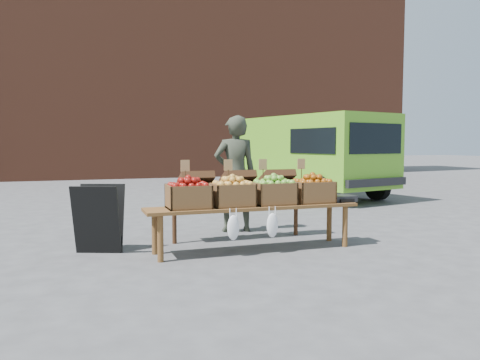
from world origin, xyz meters
name	(u,v)px	position (x,y,z in m)	size (l,w,h in m)	color
ground	(286,252)	(0.00, 0.00, 0.00)	(80.00, 80.00, 0.00)	#4B4B4D
brick_building	(135,56)	(0.00, 15.00, 5.00)	(24.00, 4.00, 10.00)	brown
delivery_van	(311,157)	(3.15, 5.32, 1.00)	(2.06, 4.48, 2.01)	#5DA722
vendor	(235,174)	(-0.16, 1.50, 0.88)	(0.64, 0.42, 1.76)	#32382C
chalkboard_sign	(99,218)	(-2.19, 0.71, 0.43)	(0.56, 0.31, 0.85)	black
back_table	(238,202)	(-0.31, 0.93, 0.52)	(2.10, 0.44, 1.04)	#3C2212
display_bench	(253,228)	(-0.36, 0.21, 0.28)	(2.70, 0.56, 0.57)	brown
crate_golden_apples	(189,197)	(-1.18, 0.21, 0.71)	(0.50, 0.40, 0.28)	#650700
crate_russet_pears	(232,195)	(-0.63, 0.21, 0.71)	(0.50, 0.40, 0.28)	gold
crate_red_apples	(274,193)	(-0.08, 0.21, 0.71)	(0.50, 0.40, 0.28)	#3F7A18
crate_green_apples	(312,192)	(0.47, 0.21, 0.71)	(0.50, 0.40, 0.28)	brown
weighing_scale	(341,198)	(0.89, 0.21, 0.61)	(0.34, 0.30, 0.08)	black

